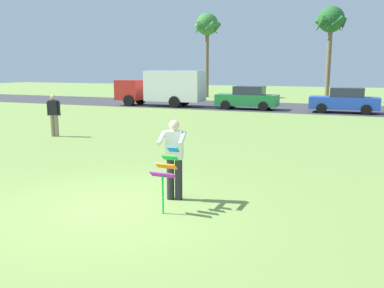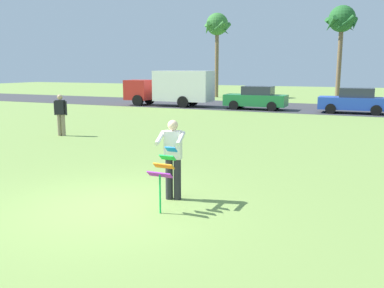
% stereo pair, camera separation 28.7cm
% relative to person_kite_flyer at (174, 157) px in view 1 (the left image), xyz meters
% --- Properties ---
extents(ground_plane, '(120.00, 120.00, 0.00)m').
position_rel_person_kite_flyer_xyz_m(ground_plane, '(-0.99, -0.98, -0.95)').
color(ground_plane, olive).
extents(road_strip, '(120.00, 8.00, 0.01)m').
position_rel_person_kite_flyer_xyz_m(road_strip, '(-0.99, 22.57, -0.95)').
color(road_strip, '#38383D').
rests_on(road_strip, ground).
extents(person_kite_flyer, '(0.65, 0.74, 1.73)m').
position_rel_person_kite_flyer_xyz_m(person_kite_flyer, '(0.00, 0.00, 0.00)').
color(person_kite_flyer, '#26262B').
rests_on(person_kite_flyer, ground).
extents(kite_held, '(0.51, 0.63, 1.25)m').
position_rel_person_kite_flyer_xyz_m(kite_held, '(0.16, -0.72, -0.09)').
color(kite_held, blue).
rests_on(kite_held, ground).
extents(parked_truck_red_cab, '(6.75, 2.25, 2.62)m').
position_rel_person_kite_flyer_xyz_m(parked_truck_red_cab, '(-9.97, 20.17, 0.46)').
color(parked_truck_red_cab, '#B2231E').
rests_on(parked_truck_red_cab, ground).
extents(parked_car_green, '(4.22, 1.88, 1.60)m').
position_rel_person_kite_flyer_xyz_m(parked_car_green, '(-3.64, 20.17, -0.18)').
color(parked_car_green, '#1E7238').
rests_on(parked_car_green, ground).
extents(parked_car_blue, '(4.25, 1.93, 1.60)m').
position_rel_person_kite_flyer_xyz_m(parked_car_blue, '(2.66, 20.17, -0.18)').
color(parked_car_blue, '#2347B7').
rests_on(parked_car_blue, ground).
extents(palm_tree_left_near, '(2.58, 2.71, 8.02)m').
position_rel_person_kite_flyer_xyz_m(palm_tree_left_near, '(-10.55, 30.88, 5.69)').
color(palm_tree_left_near, brown).
rests_on(palm_tree_left_near, ground).
extents(palm_tree_right_near, '(2.58, 2.71, 7.76)m').
position_rel_person_kite_flyer_xyz_m(palm_tree_right_near, '(0.94, 28.65, 5.45)').
color(palm_tree_right_near, brown).
rests_on(palm_tree_right_near, ground).
extents(person_walker_near, '(0.55, 0.31, 1.73)m').
position_rel_person_kite_flyer_xyz_m(person_walker_near, '(-8.14, 5.84, -0.02)').
color(person_walker_near, gray).
rests_on(person_walker_near, ground).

